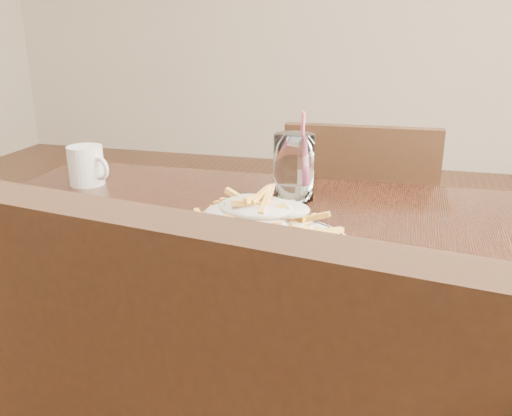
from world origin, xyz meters
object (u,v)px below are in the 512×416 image
(water_glass, at_px, (294,171))
(coffee_mug, at_px, (87,166))
(fries_plate, at_px, (256,242))
(loaded_fries, at_px, (256,214))
(chair_far, at_px, (357,248))
(table, at_px, (253,276))

(water_glass, distance_m, coffee_mug, 0.48)
(fries_plate, height_order, loaded_fries, loaded_fries)
(chair_far, height_order, water_glass, water_glass)
(fries_plate, height_order, water_glass, water_glass)
(chair_far, distance_m, loaded_fries, 0.77)
(fries_plate, bearing_deg, water_glass, 88.85)
(water_glass, bearing_deg, table, -96.26)
(water_glass, height_order, coffee_mug, water_glass)
(fries_plate, distance_m, loaded_fries, 0.05)
(chair_far, xyz_separation_m, water_glass, (-0.11, -0.41, 0.33))
(fries_plate, bearing_deg, chair_far, 80.49)
(table, relative_size, water_glass, 6.45)
(chair_far, relative_size, loaded_fries, 3.03)
(table, relative_size, fries_plate, 3.45)
(table, distance_m, water_glass, 0.27)
(table, distance_m, fries_plate, 0.11)
(coffee_mug, bearing_deg, water_glass, 2.29)
(coffee_mug, bearing_deg, chair_far, 36.12)
(chair_far, height_order, fries_plate, chair_far)
(chair_far, height_order, coffee_mug, chair_far)
(table, height_order, fries_plate, fries_plate)
(table, distance_m, loaded_fries, 0.15)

